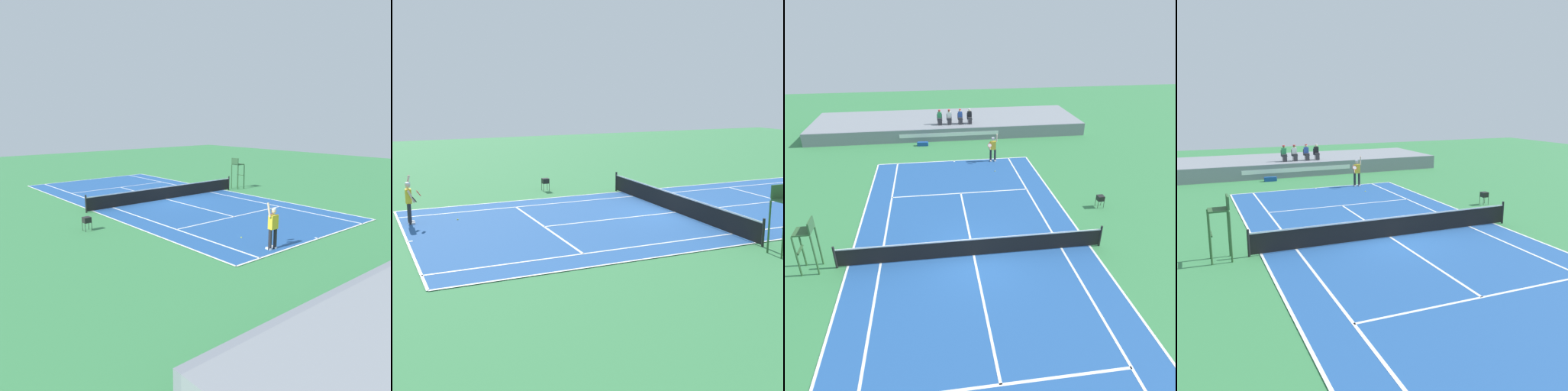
% 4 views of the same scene
% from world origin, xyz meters
% --- Properties ---
extents(ground_plane, '(80.00, 80.00, 0.00)m').
position_xyz_m(ground_plane, '(0.00, 0.00, 0.00)').
color(ground_plane, '#387F47').
extents(court, '(11.08, 23.88, 0.03)m').
position_xyz_m(court, '(0.00, 0.00, 0.01)').
color(court, '#235193').
rests_on(court, ground).
extents(net, '(11.98, 0.10, 1.07)m').
position_xyz_m(net, '(0.00, 0.00, 0.52)').
color(net, black).
rests_on(net, ground).
extents(tennis_player, '(0.77, 0.62, 2.08)m').
position_xyz_m(tennis_player, '(2.84, 11.46, 0.99)').
color(tennis_player, '#232328').
rests_on(tennis_player, ground).
extents(tennis_ball, '(0.07, 0.07, 0.07)m').
position_xyz_m(tennis_ball, '(2.66, 9.49, 0.03)').
color(tennis_ball, '#D1E533').
rests_on(tennis_ball, ground).
extents(umpire_chair, '(0.77, 0.77, 2.44)m').
position_xyz_m(umpire_chair, '(-6.87, 0.00, 1.56)').
color(umpire_chair, '#2D562D').
rests_on(umpire_chair, ground).
extents(ball_hopper, '(0.36, 0.36, 0.70)m').
position_xyz_m(ball_hopper, '(7.61, 3.63, 0.57)').
color(ball_hopper, black).
rests_on(ball_hopper, ground).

